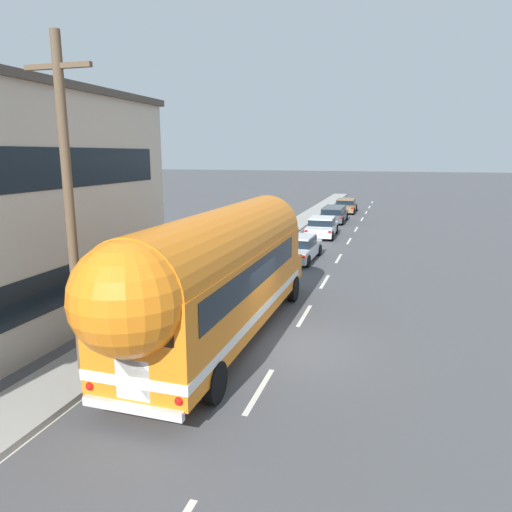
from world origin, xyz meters
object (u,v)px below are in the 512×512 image
Objects in this scene: car_second at (322,226)px; car_third at (334,213)px; car_lead at (297,247)px; painted_bus at (217,272)px; utility_pole at (69,207)px; car_fourth at (346,205)px.

car_second is 0.99× the size of car_third.
car_lead is 0.96× the size of car_third.
car_lead and car_third have the same top height.
car_second is at bearing 90.14° from painted_bus.
utility_pole reaches higher than car_second.
utility_pole is 1.82× the size of car_fourth.
car_fourth is (0.08, 14.59, 0.00)m from car_second.
car_lead is 0.96× the size of car_fourth.
painted_bus is at bearing -89.33° from car_lead.
utility_pole is 23.52m from car_second.
car_lead is at bearing -89.91° from car_third.
utility_pole is 4.46m from painted_bus.
painted_bus is 12.42m from car_lead.
car_lead is (-0.14, 12.32, -1.57)m from painted_bus.
painted_bus is at bearing -90.04° from car_fourth.
car_second is at bearing -89.05° from car_third.
utility_pole is 15.76m from car_lead.
car_second and car_third have the same top height.
painted_bus is 2.72× the size of car_third.
car_second is at bearing -90.30° from car_fourth.
utility_pole is at bearing -96.73° from car_second.
car_lead and car_fourth have the same top height.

